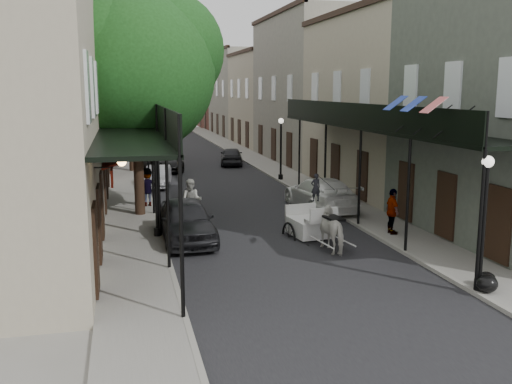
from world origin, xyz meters
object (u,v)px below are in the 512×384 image
lamppost_right_near (484,222)px  carriage (305,210)px  car_left_near (186,220)px  car_right_far (231,156)px  lamppost_right_far (281,148)px  car_right_near (320,194)px  pedestrian_walking (192,200)px  pedestrian_sidewalk_left (147,187)px  tree_near (144,67)px  tree_far (135,85)px  lamppost_left (156,185)px  pedestrian_sidewalk_right (392,211)px  car_left_far (162,161)px  car_left_mid (158,176)px  horse (335,230)px

lamppost_right_near → carriage: 7.82m
carriage → car_left_near: size_ratio=0.55×
carriage → car_right_far: bearing=79.6°
lamppost_right_far → car_right_near: size_ratio=0.70×
pedestrian_walking → pedestrian_sidewalk_left: bearing=135.2°
car_right_far → tree_near: bearing=76.7°
tree_near → carriage: (5.68, -4.89, -5.50)m
tree_far → lamppost_left: bearing=-89.5°
lamppost_right_far → pedestrian_sidewalk_right: 13.83m
lamppost_right_far → car_left_near: lamppost_right_far is taller
pedestrian_walking → car_right_far: pedestrian_walking is taller
car_left_far → car_right_far: car_left_far is taller
pedestrian_walking → car_left_near: 3.21m
car_right_near → car_right_far: size_ratio=1.35×
lamppost_right_far → lamppost_right_near: bearing=-90.0°
car_right_near → lamppost_right_far: bearing=-95.4°
tree_near → car_left_mid: tree_near is taller
carriage → car_left_mid: bearing=103.8°
car_right_far → car_left_near: bearing=84.5°
horse → car_right_near: bearing=-112.9°
car_right_far → tree_far: bearing=25.3°
horse → car_left_far: horse is taller
tree_far → car_right_near: (7.85, -14.72, -5.07)m
carriage → car_left_mid: size_ratio=0.69×
car_right_near → pedestrian_walking: bearing=6.3°
lamppost_right_near → car_left_mid: 21.09m
car_right_far → lamppost_right_near: bearing=102.9°
tree_far → horse: tree_far is taller
lamppost_right_near → car_left_far: lamppost_right_near is taller
pedestrian_walking → car_right_near: 6.15m
tree_near → car_right_far: size_ratio=2.46×
tree_far → pedestrian_walking: bearing=-83.6°
tree_far → lamppost_left: 18.57m
car_left_mid → car_left_far: (0.67, 6.31, 0.08)m
pedestrian_sidewalk_right → tree_far: bearing=28.8°
tree_near → horse: size_ratio=5.37×
tree_far → pedestrian_walking: tree_far is taller
pedestrian_sidewalk_right → car_left_near: (-7.68, 1.20, -0.20)m
tree_far → car_left_far: 5.40m
pedestrian_walking → car_right_near: (6.09, 0.90, -0.14)m
car_right_far → car_left_far: bearing=31.3°
tree_near → car_right_far: (6.80, 15.88, -5.82)m
car_right_near → horse: bearing=72.4°
car_left_mid → lamppost_left: bearing=-84.6°
lamppost_right_far → pedestrian_walking: bearing=-124.9°
lamppost_left → car_left_far: 18.11m
pedestrian_walking → tree_near: bearing=153.5°
carriage → pedestrian_sidewalk_left: carriage is taller
lamppost_right_far → horse: (-2.31, -15.05, -1.29)m
lamppost_left → carriage: size_ratio=1.46×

